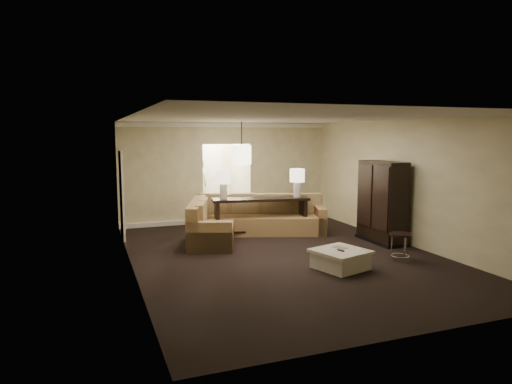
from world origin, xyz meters
name	(u,v)px	position (x,y,z in m)	size (l,w,h in m)	color
ground	(284,256)	(0.00, 0.00, 0.00)	(8.00, 8.00, 0.00)	black
wall_back	(227,172)	(0.00, 4.00, 1.40)	(6.00, 0.04, 2.80)	beige
wall_front	(420,225)	(0.00, -4.00, 1.40)	(6.00, 0.04, 2.80)	beige
wall_left	(131,195)	(-3.00, 0.00, 1.40)	(0.04, 8.00, 2.80)	beige
wall_right	(407,183)	(3.00, 0.00, 1.40)	(0.04, 8.00, 2.80)	beige
ceiling	(285,118)	(0.00, 0.00, 2.80)	(6.00, 8.00, 0.02)	silver
crown_molding	(227,125)	(0.00, 3.95, 2.73)	(6.00, 0.10, 0.12)	white
baseboard	(228,219)	(0.00, 3.95, 0.06)	(6.00, 0.10, 0.12)	white
side_door	(122,195)	(-2.97, 2.80, 1.05)	(0.05, 0.90, 2.10)	white
foyer	(215,172)	(0.00, 5.34, 1.30)	(1.44, 2.02, 2.80)	white
sectional_sofa	(245,221)	(-0.18, 1.97, 0.39)	(3.86, 2.76, 0.97)	brown
coffee_table	(340,259)	(0.61, -1.20, 0.18)	(1.10, 1.10, 0.37)	beige
console_table	(261,213)	(0.26, 2.00, 0.55)	(2.44, 0.94, 0.92)	black
armoire	(382,204)	(2.59, 0.33, 0.90)	(0.56, 1.30, 1.87)	black
drink_table	(401,241)	(2.00, -1.13, 0.39)	(0.44, 0.44, 0.55)	black
table_lamp_left	(223,180)	(-0.65, 2.16, 1.39)	(0.37, 0.37, 0.70)	silver
table_lamp_right	(297,178)	(1.16, 1.84, 1.39)	(0.37, 0.37, 0.70)	silver
pendant_light	(242,155)	(0.00, 2.70, 1.95)	(0.38, 0.38, 1.09)	black
person	(199,182)	(-0.45, 5.53, 0.98)	(0.71, 0.47, 1.96)	beige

